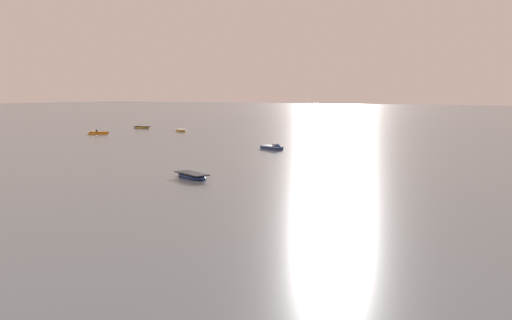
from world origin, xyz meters
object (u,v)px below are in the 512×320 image
object	(u,v)px
rowboat_moored_1	(192,176)
rowboat_moored_4	(142,128)
rowboat_moored_0	(181,130)
motorboat_moored_4	(274,148)
motorboat_moored_0	(96,133)

from	to	relation	value
rowboat_moored_1	rowboat_moored_4	bearing A→B (deg)	-22.52
rowboat_moored_0	motorboat_moored_4	xyz separation A→B (m)	(36.76, -22.00, 0.01)
rowboat_moored_1	rowboat_moored_4	distance (m)	78.01
motorboat_moored_4	rowboat_moored_4	xyz separation A→B (m)	(-51.36, 24.82, -0.01)
motorboat_moored_0	rowboat_moored_0	xyz separation A→B (m)	(9.25, 15.71, -0.01)
motorboat_moored_4	rowboat_moored_0	bearing A→B (deg)	168.05
rowboat_moored_0	rowboat_moored_4	bearing A→B (deg)	14.89
motorboat_moored_0	motorboat_moored_4	bearing A→B (deg)	130.03
motorboat_moored_0	rowboat_moored_0	bearing A→B (deg)	-162.67
rowboat_moored_1	rowboat_moored_4	world-z (taller)	rowboat_moored_1
rowboat_moored_0	motorboat_moored_0	bearing A→B (deg)	85.32
rowboat_moored_0	rowboat_moored_1	size ratio (longest dim) A/B	0.94
motorboat_moored_4	rowboat_moored_1	bearing A→B (deg)	-57.51
rowboat_moored_4	motorboat_moored_0	bearing A→B (deg)	96.15
rowboat_moored_0	rowboat_moored_1	xyz separation A→B (m)	(43.35, -49.40, 0.01)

